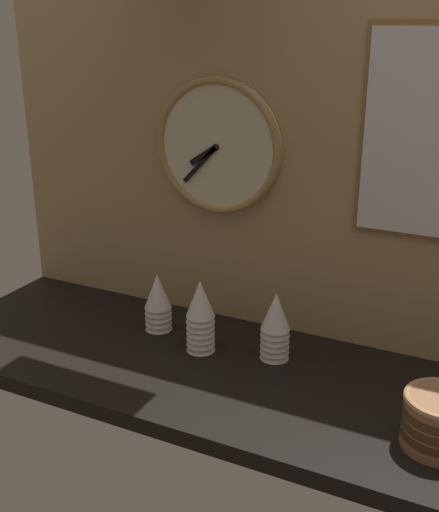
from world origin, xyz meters
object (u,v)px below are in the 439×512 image
(cup_stack_center, at_px, (200,316))
(wall_clock, at_px, (217,147))
(cup_stack_center_right, at_px, (275,326))
(cup_stack_center_left, at_px, (158,302))

(cup_stack_center, distance_m, wall_clock, 0.44)
(wall_clock, bearing_deg, cup_stack_center_right, -32.06)
(cup_stack_center_right, xyz_separation_m, wall_clock, (-0.23, 0.15, 0.40))
(cup_stack_center, relative_size, wall_clock, 0.54)
(cup_stack_center_right, height_order, cup_stack_center, cup_stack_center)
(cup_stack_center_left, height_order, cup_stack_center, cup_stack_center)
(cup_stack_center_right, relative_size, cup_stack_center, 0.92)
(cup_stack_center, xyz_separation_m, wall_clock, (-0.05, 0.19, 0.39))
(cup_stack_center_left, xyz_separation_m, cup_stack_center_right, (0.34, -0.01, 0.01))
(cup_stack_center_left, bearing_deg, wall_clock, 50.92)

